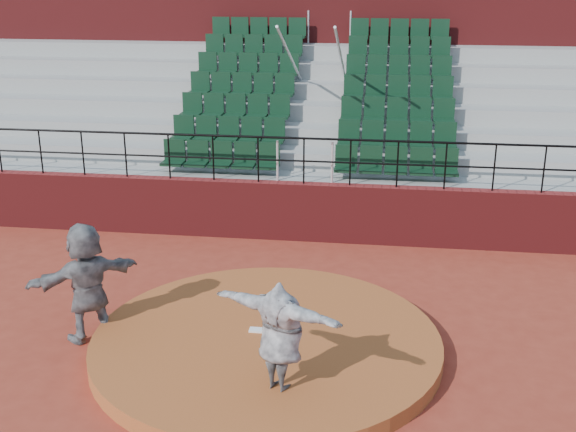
% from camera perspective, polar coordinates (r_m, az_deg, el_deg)
% --- Properties ---
extents(ground, '(90.00, 90.00, 0.00)m').
position_cam_1_polar(ground, '(11.64, -1.71, -10.54)').
color(ground, maroon).
rests_on(ground, ground).
extents(pitchers_mound, '(5.50, 5.50, 0.25)m').
position_cam_1_polar(pitchers_mound, '(11.58, -1.72, -10.01)').
color(pitchers_mound, '#A25024').
rests_on(pitchers_mound, ground).
extents(pitching_rubber, '(0.60, 0.15, 0.03)m').
position_cam_1_polar(pitching_rubber, '(11.64, -1.60, -9.05)').
color(pitching_rubber, white).
rests_on(pitching_rubber, pitchers_mound).
extents(boundary_wall, '(24.00, 0.30, 1.30)m').
position_cam_1_polar(boundary_wall, '(15.92, 1.23, 0.35)').
color(boundary_wall, maroon).
rests_on(boundary_wall, ground).
extents(wall_railing, '(24.04, 0.05, 1.03)m').
position_cam_1_polar(wall_railing, '(15.53, 1.27, 5.18)').
color(wall_railing, black).
rests_on(wall_railing, boundary_wall).
extents(seating_deck, '(24.00, 5.97, 4.63)m').
position_cam_1_polar(seating_deck, '(19.20, 2.52, 6.02)').
color(seating_deck, gray).
rests_on(seating_deck, ground).
extents(press_box_facade, '(24.00, 3.00, 7.10)m').
position_cam_1_polar(press_box_facade, '(22.75, 3.58, 13.45)').
color(press_box_facade, maroon).
rests_on(press_box_facade, ground).
extents(pitcher, '(2.00, 1.28, 1.59)m').
position_cam_1_polar(pitcher, '(9.86, -0.63, -9.43)').
color(pitcher, black).
rests_on(pitcher, pitchers_mound).
extents(fielder, '(1.76, 1.66, 1.98)m').
position_cam_1_polar(fielder, '(12.02, -15.61, -5.03)').
color(fielder, black).
rests_on(fielder, ground).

